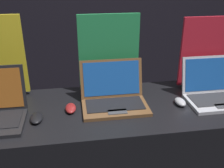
# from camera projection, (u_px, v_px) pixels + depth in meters

# --- Properties ---
(display_counter) EXTENTS (1.77, 0.63, 0.91)m
(display_counter) POSITION_uv_depth(u_px,v_px,m) (112.00, 166.00, 1.76)
(display_counter) COLOR black
(display_counter) RESTS_ON ground_plane
(mouse_front) EXTENTS (0.07, 0.12, 0.03)m
(mouse_front) POSITION_uv_depth(u_px,v_px,m) (37.00, 118.00, 1.43)
(mouse_front) COLOR black
(mouse_front) RESTS_ON display_counter
(laptop_middle) EXTENTS (0.39, 0.31, 0.25)m
(laptop_middle) POSITION_uv_depth(u_px,v_px,m) (114.00, 96.00, 1.58)
(laptop_middle) COLOR brown
(laptop_middle) RESTS_ON display_counter
(mouse_middle) EXTENTS (0.06, 0.12, 0.03)m
(mouse_middle) POSITION_uv_depth(u_px,v_px,m) (71.00, 108.00, 1.52)
(mouse_middle) COLOR maroon
(mouse_middle) RESTS_ON display_counter
(promo_stand_middle) EXTENTS (0.39, 0.07, 0.51)m
(promo_stand_middle) POSITION_uv_depth(u_px,v_px,m) (109.00, 56.00, 1.68)
(promo_stand_middle) COLOR black
(promo_stand_middle) RESTS_ON display_counter
(laptop_back) EXTENTS (0.36, 0.30, 0.25)m
(laptop_back) POSITION_uv_depth(u_px,v_px,m) (214.00, 91.00, 1.64)
(laptop_back) COLOR #B7B7BC
(laptop_back) RESTS_ON display_counter
(mouse_back) EXTENTS (0.06, 0.10, 0.04)m
(mouse_back) POSITION_uv_depth(u_px,v_px,m) (180.00, 102.00, 1.59)
(mouse_back) COLOR #B2B2B7
(mouse_back) RESTS_ON display_counter
(promo_stand_back) EXTENTS (0.32, 0.07, 0.48)m
(promo_stand_back) POSITION_uv_depth(u_px,v_px,m) (203.00, 55.00, 1.74)
(promo_stand_back) COLOR black
(promo_stand_back) RESTS_ON display_counter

